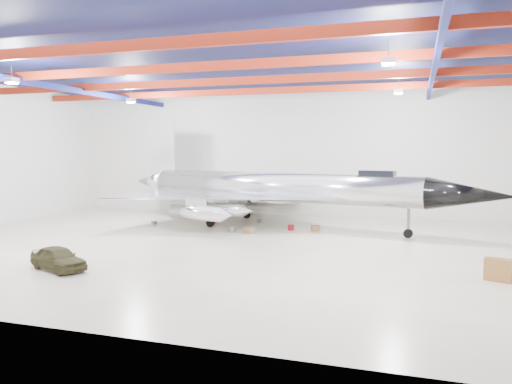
% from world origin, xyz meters
% --- Properties ---
extents(floor, '(40.00, 40.00, 0.00)m').
position_xyz_m(floor, '(0.00, 0.00, 0.00)').
color(floor, '#B9AE93').
rests_on(floor, ground).
extents(wall_back, '(40.00, 0.00, 40.00)m').
position_xyz_m(wall_back, '(0.00, 15.00, 5.50)').
color(wall_back, silver).
rests_on(wall_back, floor).
extents(ceiling, '(40.00, 40.00, 0.00)m').
position_xyz_m(ceiling, '(0.00, 0.00, 11.00)').
color(ceiling, '#0A0F38').
rests_on(ceiling, wall_back).
extents(ceiling_structure, '(39.50, 29.50, 1.08)m').
position_xyz_m(ceiling_structure, '(0.00, 0.00, 10.32)').
color(ceiling_structure, maroon).
rests_on(ceiling_structure, ceiling).
extents(jet_aircraft, '(30.38, 20.66, 8.35)m').
position_xyz_m(jet_aircraft, '(1.17, 8.24, 2.74)').
color(jet_aircraft, silver).
rests_on(jet_aircraft, floor).
extents(jeep, '(3.75, 2.55, 1.18)m').
position_xyz_m(jeep, '(-5.42, -8.30, 0.59)').
color(jeep, '#37331B').
rests_on(jeep, floor).
extents(desk, '(1.25, 0.94, 1.03)m').
position_xyz_m(desk, '(14.91, -3.90, 0.51)').
color(desk, brown).
rests_on(desk, floor).
extents(toolbox_red, '(0.44, 0.35, 0.30)m').
position_xyz_m(toolbox_red, '(-4.11, 8.03, 0.15)').
color(toolbox_red, maroon).
rests_on(toolbox_red, floor).
extents(engine_drum, '(0.56, 0.56, 0.44)m').
position_xyz_m(engine_drum, '(-1.17, 4.71, 0.22)').
color(engine_drum, '#59595B').
rests_on(engine_drum, floor).
extents(parts_bin, '(0.71, 0.65, 0.40)m').
position_xyz_m(parts_bin, '(4.39, 7.11, 0.20)').
color(parts_bin, olive).
rests_on(parts_bin, floor).
extents(crate_small, '(0.39, 0.34, 0.24)m').
position_xyz_m(crate_small, '(-8.42, 6.45, 0.12)').
color(crate_small, '#59595B').
rests_on(crate_small, floor).
extents(tool_chest, '(0.54, 0.54, 0.41)m').
position_xyz_m(tool_chest, '(2.61, 6.89, 0.21)').
color(tool_chest, maroon).
rests_on(tool_chest, floor).
extents(oil_barrel, '(0.75, 0.68, 0.43)m').
position_xyz_m(oil_barrel, '(0.13, 4.63, 0.21)').
color(oil_barrel, olive).
rests_on(oil_barrel, floor).
extents(spares_box, '(0.37, 0.37, 0.31)m').
position_xyz_m(spares_box, '(-0.67, 9.59, 0.16)').
color(spares_box, '#59595B').
rests_on(spares_box, floor).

